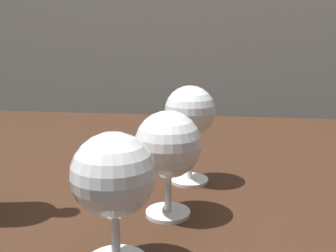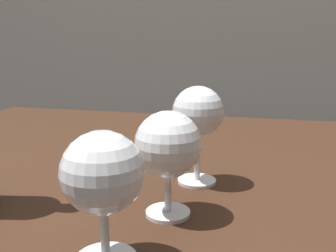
# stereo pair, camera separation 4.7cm
# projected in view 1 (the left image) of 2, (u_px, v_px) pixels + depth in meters

# --- Properties ---
(dining_table) EXTENTS (1.43, 0.88, 0.77)m
(dining_table) POSITION_uv_depth(u_px,v_px,m) (209.00, 213.00, 0.71)
(dining_table) COLOR #382114
(dining_table) RESTS_ON ground_plane
(wine_glass_port) EXTENTS (0.08, 0.08, 0.14)m
(wine_glass_port) POSITION_uv_depth(u_px,v_px,m) (114.00, 179.00, 0.37)
(wine_glass_port) COLOR white
(wine_glass_port) RESTS_ON dining_table
(wine_glass_cabernet) EXTENTS (0.08, 0.08, 0.14)m
(wine_glass_cabernet) POSITION_uv_depth(u_px,v_px,m) (168.00, 146.00, 0.48)
(wine_glass_cabernet) COLOR white
(wine_glass_cabernet) RESTS_ON dining_table
(wine_glass_amber) EXTENTS (0.08, 0.08, 0.15)m
(wine_glass_amber) POSITION_uv_depth(u_px,v_px,m) (190.00, 114.00, 0.59)
(wine_glass_amber) COLOR white
(wine_glass_amber) RESTS_ON dining_table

